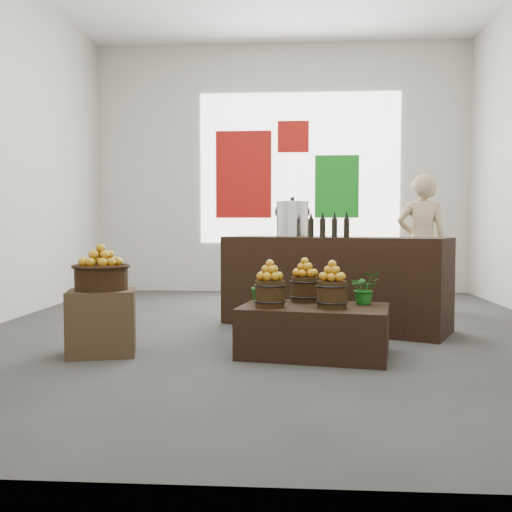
# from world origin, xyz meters

# --- Properties ---
(ground) EXTENTS (7.00, 7.00, 0.00)m
(ground) POSITION_xyz_m (0.00, 0.00, 0.00)
(ground) COLOR #383735
(ground) RESTS_ON ground
(back_wall) EXTENTS (6.00, 0.04, 4.00)m
(back_wall) POSITION_xyz_m (0.00, 3.50, 2.00)
(back_wall) COLOR beige
(back_wall) RESTS_ON ground
(back_opening) EXTENTS (3.20, 0.02, 2.40)m
(back_opening) POSITION_xyz_m (0.30, 3.48, 2.00)
(back_opening) COLOR white
(back_opening) RESTS_ON back_wall
(deco_red_left) EXTENTS (0.90, 0.04, 1.40)m
(deco_red_left) POSITION_xyz_m (-0.60, 3.47, 1.90)
(deco_red_left) COLOR #99100B
(deco_red_left) RESTS_ON back_wall
(deco_green_right) EXTENTS (0.70, 0.04, 1.00)m
(deco_green_right) POSITION_xyz_m (0.90, 3.47, 1.70)
(deco_green_right) COLOR #127517
(deco_green_right) RESTS_ON back_wall
(deco_red_upper) EXTENTS (0.50, 0.04, 0.50)m
(deco_red_upper) POSITION_xyz_m (0.20, 3.47, 2.50)
(deco_red_upper) COLOR #99100B
(deco_red_upper) RESTS_ON back_wall
(crate) EXTENTS (0.63, 0.56, 0.54)m
(crate) POSITION_xyz_m (-1.37, -1.18, 0.27)
(crate) COLOR #503C25
(crate) RESTS_ON ground
(wicker_basket) EXTENTS (0.43, 0.43, 0.20)m
(wicker_basket) POSITION_xyz_m (-1.37, -1.18, 0.64)
(wicker_basket) COLOR black
(wicker_basket) RESTS_ON crate
(apples_in_basket) EXTENTS (0.34, 0.34, 0.18)m
(apples_in_basket) POSITION_xyz_m (-1.37, -1.18, 0.82)
(apples_in_basket) COLOR #8C1104
(apples_in_basket) RESTS_ON wicker_basket
(display_table) EXTENTS (1.30, 0.94, 0.41)m
(display_table) POSITION_xyz_m (0.38, -1.09, 0.21)
(display_table) COLOR black
(display_table) RESTS_ON ground
(apple_bucket_front_left) EXTENTS (0.24, 0.24, 0.22)m
(apple_bucket_front_left) POSITION_xyz_m (0.02, -1.19, 0.52)
(apple_bucket_front_left) COLOR #32200D
(apple_bucket_front_left) RESTS_ON display_table
(apples_in_bucket_front_left) EXTENTS (0.18, 0.18, 0.16)m
(apples_in_bucket_front_left) POSITION_xyz_m (0.02, -1.19, 0.71)
(apples_in_bucket_front_left) COLOR #8C1104
(apples_in_bucket_front_left) RESTS_ON apple_bucket_front_left
(apple_bucket_front_right) EXTENTS (0.24, 0.24, 0.22)m
(apple_bucket_front_right) POSITION_xyz_m (0.52, -1.21, 0.52)
(apple_bucket_front_right) COLOR #32200D
(apple_bucket_front_right) RESTS_ON display_table
(apples_in_bucket_front_right) EXTENTS (0.18, 0.18, 0.16)m
(apples_in_bucket_front_right) POSITION_xyz_m (0.52, -1.21, 0.71)
(apples_in_bucket_front_right) COLOR #8C1104
(apples_in_bucket_front_right) RESTS_ON apple_bucket_front_right
(apple_bucket_rear) EXTENTS (0.24, 0.24, 0.22)m
(apple_bucket_rear) POSITION_xyz_m (0.31, -0.86, 0.52)
(apple_bucket_rear) COLOR #32200D
(apple_bucket_rear) RESTS_ON display_table
(apples_in_bucket_rear) EXTENTS (0.18, 0.18, 0.16)m
(apples_in_bucket_rear) POSITION_xyz_m (0.31, -0.86, 0.71)
(apples_in_bucket_rear) COLOR #8C1104
(apples_in_bucket_rear) RESTS_ON apple_bucket_rear
(herb_garnish_right) EXTENTS (0.26, 0.23, 0.28)m
(herb_garnish_right) POSITION_xyz_m (0.81, -0.98, 0.55)
(herb_garnish_right) COLOR #125714
(herb_garnish_right) RESTS_ON display_table
(herb_garnish_left) EXTENTS (0.17, 0.14, 0.27)m
(herb_garnish_left) POSITION_xyz_m (-0.08, -0.84, 0.55)
(herb_garnish_left) COLOR #125714
(herb_garnish_left) RESTS_ON display_table
(counter) EXTENTS (2.42, 1.65, 0.95)m
(counter) POSITION_xyz_m (0.63, 0.23, 0.48)
(counter) COLOR black
(counter) RESTS_ON ground
(stock_pot_left) EXTENTS (0.36, 0.36, 0.36)m
(stock_pot_left) POSITION_xyz_m (0.20, 0.43, 1.13)
(stock_pot_left) COLOR silver
(stock_pot_left) RESTS_ON counter
(oil_cruets) EXTENTS (0.33, 0.20, 0.26)m
(oil_cruets) POSITION_xyz_m (0.53, 0.02, 1.08)
(oil_cruets) COLOR black
(oil_cruets) RESTS_ON counter
(shopper) EXTENTS (0.65, 0.45, 1.73)m
(shopper) POSITION_xyz_m (1.85, 1.67, 0.86)
(shopper) COLOR tan
(shopper) RESTS_ON ground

